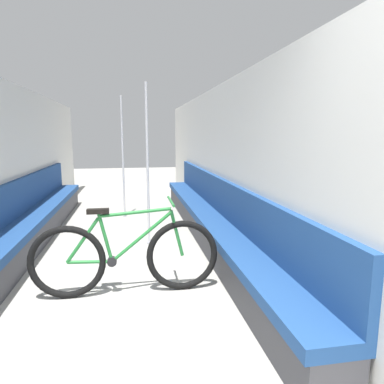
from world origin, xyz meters
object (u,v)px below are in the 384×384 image
Objects in this scene: bicycle at (126,257)px; bench_seat_row_right at (211,221)px; grab_pole_near at (123,159)px; grab_pole_far at (148,167)px; bench_seat_row_left at (24,229)px.

bench_seat_row_right is at bearing 32.75° from bicycle.
grab_pole_near reaches higher than bench_seat_row_right.
grab_pole_far is at bearing -77.79° from grab_pole_near.
bicycle is 3.33m from grab_pole_near.
bench_seat_row_left is 1.00× the size of bench_seat_row_right.
grab_pole_far is (-0.88, 0.05, 0.78)m from bench_seat_row_right.
bench_seat_row_left is 2.87× the size of grab_pole_far.
bench_seat_row_left is 2.52m from bench_seat_row_right.
grab_pole_far is at bearing 176.49° from bench_seat_row_right.
bench_seat_row_right is 1.18m from grab_pole_far.
bench_seat_row_left is 2.87× the size of grab_pole_near.
grab_pole_near is 1.00× the size of grab_pole_far.
grab_pole_far is at bearing 1.90° from bench_seat_row_left.
bicycle is at bearing -128.35° from bench_seat_row_right.
bicycle is at bearing -47.97° from bench_seat_row_left.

